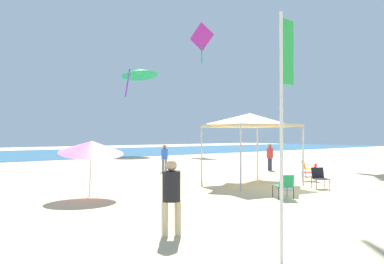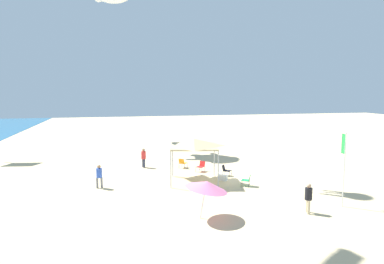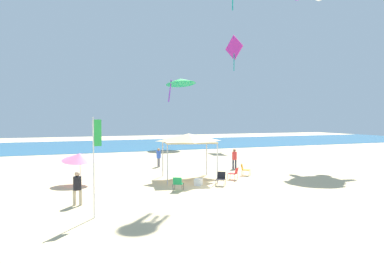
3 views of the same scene
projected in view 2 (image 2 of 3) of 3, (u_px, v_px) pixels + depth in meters
name	position (u px, v px, depth m)	size (l,w,h in m)	color
ground	(242.00, 178.00, 25.27)	(120.00, 120.00, 0.10)	#D6BC8C
canopy_tent	(194.00, 143.00, 23.83)	(3.82, 3.80, 3.09)	#B7B7BC
beach_umbrella	(207.00, 185.00, 17.07)	(2.20, 2.21, 2.16)	silver
folding_chair_left_of_tent	(247.00, 179.00, 22.98)	(0.75, 0.80, 0.82)	black
folding_chair_facing_ocean	(226.00, 170.00, 25.74)	(0.78, 0.81, 0.82)	black
folding_chair_near_cooler	(182.00, 162.00, 28.28)	(0.81, 0.80, 0.82)	black
folding_chair_right_of_tent	(201.00, 166.00, 27.09)	(0.80, 0.81, 0.82)	black
cooler_box	(223.00, 178.00, 24.45)	(0.71, 0.74, 0.40)	white
banner_flag	(344.00, 162.00, 18.76)	(0.36, 0.06, 4.18)	silver
person_beachcomber	(99.00, 174.00, 22.47)	(0.37, 0.42, 1.57)	slate
person_kite_handler	(144.00, 156.00, 28.42)	(0.42, 0.38, 1.62)	#33384C
person_far_stroller	(308.00, 196.00, 17.88)	(0.42, 0.38, 1.61)	#C6B28C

